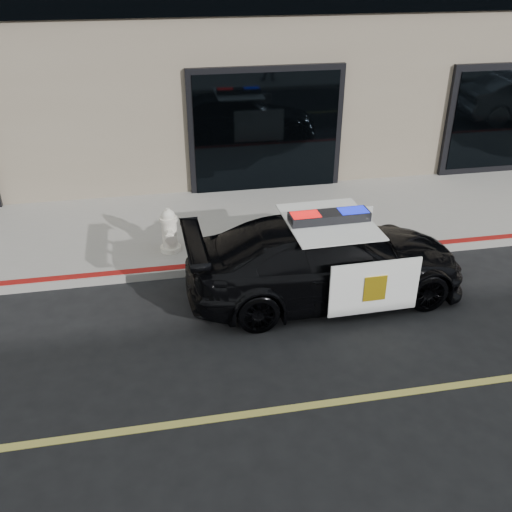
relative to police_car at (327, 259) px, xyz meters
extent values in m
plane|color=black|center=(0.92, -2.50, -0.67)|extent=(120.00, 120.00, 0.00)
cube|color=gray|center=(0.92, 2.75, -0.59)|extent=(60.00, 3.50, 0.15)
imported|color=black|center=(0.00, 0.00, -0.01)|extent=(2.04, 4.61, 1.32)
cube|color=white|center=(0.46, -0.93, -0.03)|extent=(1.40, 0.06, 0.88)
cube|color=white|center=(0.41, 0.95, -0.03)|extent=(1.40, 0.06, 0.88)
cube|color=white|center=(0.00, 0.00, 0.66)|extent=(1.35, 1.61, 0.02)
cube|color=gold|center=(0.46, -0.96, -0.03)|extent=(0.35, 0.02, 0.42)
cube|color=black|center=(0.00, 0.00, 0.74)|extent=(1.27, 0.36, 0.15)
cube|color=red|center=(-0.39, -0.01, 0.75)|extent=(0.44, 0.29, 0.14)
cube|color=#0C19CC|center=(0.38, 0.01, 0.75)|extent=(0.44, 0.29, 0.14)
cylinder|color=white|center=(-2.42, 1.74, -0.47)|extent=(0.38, 0.38, 0.08)
cylinder|color=white|center=(-2.42, 1.74, -0.17)|extent=(0.27, 0.27, 0.53)
cylinder|color=white|center=(-2.42, 1.74, 0.12)|extent=(0.33, 0.33, 0.06)
sphere|color=white|center=(-2.42, 1.74, 0.18)|extent=(0.24, 0.24, 0.24)
cylinder|color=white|center=(-2.42, 1.74, 0.29)|extent=(0.07, 0.07, 0.07)
cylinder|color=white|center=(-2.42, 1.92, -0.09)|extent=(0.14, 0.13, 0.14)
cylinder|color=white|center=(-2.42, 1.56, -0.09)|extent=(0.14, 0.13, 0.14)
cylinder|color=white|center=(-2.42, 1.53, -0.17)|extent=(0.18, 0.15, 0.18)
camera|label=1|loc=(-2.62, -7.65, 4.45)|focal=40.00mm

